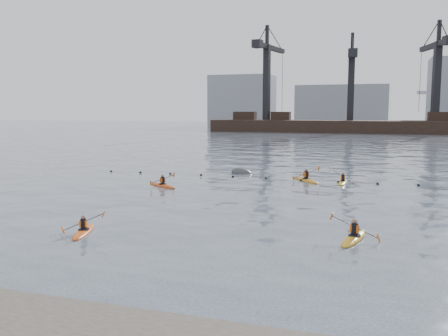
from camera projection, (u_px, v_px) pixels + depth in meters
The scene contains 10 objects.
ground at pixel (187, 261), 18.32m from camera, with size 400.00×400.00×0.00m, color #3A4354.
float_line at pixel (284, 179), 39.75m from camera, with size 33.24×0.73×0.24m.
barge_pier at pixel (349, 125), 122.03m from camera, with size 72.00×19.30×29.50m.
skyline at pixel (364, 99), 158.42m from camera, with size 141.00×28.00×22.00m.
kayaker_0 at pixel (84, 231), 22.56m from camera, with size 2.04×3.07×1.17m.
kayaker_1 at pixel (354, 237), 21.43m from camera, with size 2.28×3.41×1.25m.
kayaker_2 at pixel (163, 185), 36.26m from camera, with size 3.13×2.28×1.08m.
kayaker_3 at pixel (343, 182), 37.83m from camera, with size 2.18×3.11×1.32m.
kayaker_5 at pixel (306, 180), 38.99m from camera, with size 2.82×3.37×1.31m.
mooring_buoy at pixel (242, 173), 43.68m from camera, with size 2.00×1.18×1.00m, color #383B3D.
Camera 1 is at (6.81, -16.45, 5.83)m, focal length 38.00 mm.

